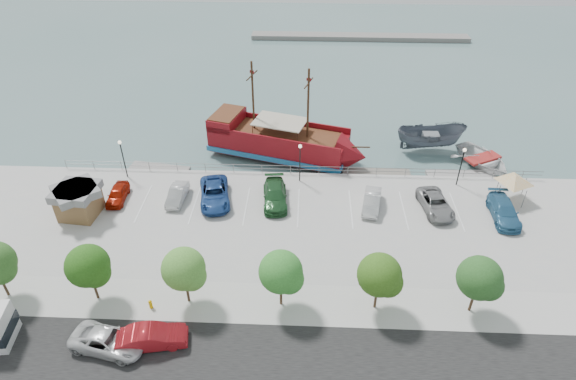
{
  "coord_description": "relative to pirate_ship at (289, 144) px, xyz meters",
  "views": [
    {
      "loc": [
        0.58,
        -34.43,
        28.06
      ],
      "look_at": [
        -1.0,
        2.0,
        2.0
      ],
      "focal_mm": 30.0,
      "sensor_mm": 36.0,
      "label": 1
    }
  ],
  "objects": [
    {
      "name": "far_shore",
      "position": [
        11.29,
        42.55,
        -1.52
      ],
      "size": [
        40.0,
        3.0,
        0.8
      ],
      "primitive_type": "cube",
      "color": "gray",
      "rests_on": "ground"
    },
    {
      "name": "parked_car_d",
      "position": [
        -1.0,
        -9.68,
        -0.12
      ],
      "size": [
        2.74,
        5.69,
        1.6
      ],
      "primitive_type": "imported",
      "rotation": [
        0.0,
        0.0,
        0.09
      ],
      "color": "#22542A",
      "rests_on": "land_slab"
    },
    {
      "name": "patrol_boat",
      "position": [
        16.22,
        2.41,
        -0.39
      ],
      "size": [
        8.1,
        3.54,
        3.06
      ],
      "primitive_type": "imported",
      "rotation": [
        0.0,
        0.0,
        1.64
      ],
      "color": "#4E5460",
      "rests_on": "ground"
    },
    {
      "name": "pirate_ship",
      "position": [
        0.0,
        0.0,
        0.0
      ],
      "size": [
        18.51,
        9.75,
        11.46
      ],
      "rotation": [
        0.0,
        0.0,
        -0.29
      ],
      "color": "maroon",
      "rests_on": "ground"
    },
    {
      "name": "parked_car_a",
      "position": [
        -16.28,
        -9.98,
        -0.24
      ],
      "size": [
        1.77,
        4.03,
        1.35
      ],
      "primitive_type": "imported",
      "rotation": [
        0.0,
        0.0,
        0.04
      ],
      "color": "#9D1705",
      "rests_on": "land_slab"
    },
    {
      "name": "tree_b",
      "position": [
        -13.56,
        -22.52,
        2.38
      ],
      "size": [
        3.3,
        3.2,
        5.0
      ],
      "color": "#473321",
      "rests_on": "sidewalk"
    },
    {
      "name": "tree_e",
      "position": [
        7.44,
        -22.52,
        2.38
      ],
      "size": [
        3.3,
        3.2,
        5.0
      ],
      "color": "#473321",
      "rests_on": "sidewalk"
    },
    {
      "name": "tree_c",
      "position": [
        -6.56,
        -22.52,
        2.38
      ],
      "size": [
        3.3,
        3.2,
        5.0
      ],
      "color": "#473321",
      "rests_on": "sidewalk"
    },
    {
      "name": "speedboat",
      "position": [
        21.42,
        -0.78,
        -1.2
      ],
      "size": [
        7.61,
        8.48,
        1.44
      ],
      "primitive_type": "imported",
      "rotation": [
        0.0,
        0.0,
        0.47
      ],
      "color": "silver",
      "rests_on": "ground"
    },
    {
      "name": "street_sedan",
      "position": [
        -8.32,
        -26.44,
        -0.13
      ],
      "size": [
        5.0,
        2.53,
        1.57
      ],
      "primitive_type": "imported",
      "rotation": [
        0.0,
        0.0,
        1.76
      ],
      "color": "#A7181F",
      "rests_on": "street"
    },
    {
      "name": "ground",
      "position": [
        1.29,
        -12.45,
        -1.92
      ],
      "size": [
        160.0,
        160.0,
        0.0
      ],
      "primitive_type": "plane",
      "color": "slate"
    },
    {
      "name": "dock_east",
      "position": [
        18.61,
        -3.25,
        -1.71
      ],
      "size": [
        7.36,
        2.43,
        0.42
      ],
      "primitive_type": "cube",
      "rotation": [
        0.0,
        0.0,
        0.05
      ],
      "color": "gray",
      "rests_on": "ground"
    },
    {
      "name": "lamp_post_mid",
      "position": [
        1.29,
        -5.95,
        2.02
      ],
      "size": [
        0.36,
        0.36,
        4.28
      ],
      "color": "black",
      "rests_on": "land_slab"
    },
    {
      "name": "canopy_tent",
      "position": [
        21.87,
        -8.08,
        1.8
      ],
      "size": [
        4.79,
        4.79,
        3.13
      ],
      "rotation": [
        0.0,
        0.0,
        -0.34
      ],
      "color": "slate",
      "rests_on": "land_slab"
    },
    {
      "name": "street",
      "position": [
        1.29,
        -28.45,
        -0.91
      ],
      "size": [
        100.0,
        8.0,
        0.04
      ],
      "primitive_type": "cube",
      "color": "black",
      "rests_on": "land_slab"
    },
    {
      "name": "sidewalk",
      "position": [
        1.29,
        -22.45,
        -0.9
      ],
      "size": [
        100.0,
        4.0,
        0.05
      ],
      "primitive_type": "cube",
      "color": "#B1B0AD",
      "rests_on": "land_slab"
    },
    {
      "name": "parked_car_h",
      "position": [
        20.23,
        -11.2,
        -0.14
      ],
      "size": [
        2.35,
        5.43,
        1.56
      ],
      "primitive_type": "imported",
      "rotation": [
        0.0,
        0.0,
        -0.03
      ],
      "color": "teal",
      "rests_on": "land_slab"
    },
    {
      "name": "tree_f",
      "position": [
        14.44,
        -22.52,
        2.38
      ],
      "size": [
        3.3,
        3.2,
        5.0
      ],
      "color": "#473321",
      "rests_on": "sidewalk"
    },
    {
      "name": "tree_d",
      "position": [
        0.44,
        -22.52,
        2.38
      ],
      "size": [
        3.3,
        3.2,
        5.0
      ],
      "color": "#473321",
      "rests_on": "sidewalk"
    },
    {
      "name": "parked_car_g",
      "position": [
        14.19,
        -10.3,
        -0.19
      ],
      "size": [
        3.17,
        5.52,
        1.45
      ],
      "primitive_type": "imported",
      "rotation": [
        0.0,
        0.0,
        0.15
      ],
      "color": "gray",
      "rests_on": "land_slab"
    },
    {
      "name": "lamp_post_left",
      "position": [
        -16.71,
        -5.95,
        2.02
      ],
      "size": [
        0.36,
        0.36,
        4.28
      ],
      "color": "black",
      "rests_on": "land_slab"
    },
    {
      "name": "parked_car_c",
      "position": [
        -6.83,
        -9.74,
        -0.09
      ],
      "size": [
        3.86,
        6.36,
        1.65
      ],
      "primitive_type": "imported",
      "rotation": [
        0.0,
        0.0,
        0.2
      ],
      "color": "navy",
      "rests_on": "land_slab"
    },
    {
      "name": "street_van",
      "position": [
        -11.25,
        -26.83,
        -0.2
      ],
      "size": [
        5.56,
        3.36,
        1.44
      ],
      "primitive_type": "imported",
      "rotation": [
        0.0,
        0.0,
        1.37
      ],
      "color": "silver",
      "rests_on": "street"
    },
    {
      "name": "dock_mid",
      "position": [
        9.53,
        -3.25,
        -1.71
      ],
      "size": [
        7.33,
        2.13,
        0.42
      ],
      "primitive_type": "cube",
      "rotation": [
        0.0,
        0.0,
        -0.0
      ],
      "color": "slate",
      "rests_on": "ground"
    },
    {
      "name": "parked_car_b",
      "position": [
        -10.48,
        -9.79,
        -0.25
      ],
      "size": [
        1.61,
        4.14,
        1.34
      ],
      "primitive_type": "imported",
      "rotation": [
        0.0,
        0.0,
        -0.05
      ],
      "color": "#B6B6B6",
      "rests_on": "land_slab"
    },
    {
      "name": "dock_west",
      "position": [
        -14.2,
        -3.25,
        -1.73
      ],
      "size": [
        6.81,
        2.86,
        0.38
      ],
      "primitive_type": "cube",
      "rotation": [
        0.0,
        0.0,
        -0.15
      ],
      "color": "gray",
      "rests_on": "ground"
    },
    {
      "name": "seawall_railing",
      "position": [
        1.29,
        -4.65,
        -0.39
      ],
      "size": [
        50.0,
        0.06,
        1.0
      ],
      "color": "slate",
      "rests_on": "land_slab"
    },
    {
      "name": "parked_car_f",
      "position": [
        8.23,
        -10.17,
        -0.2
      ],
      "size": [
        2.3,
        4.57,
        1.44
      ],
      "primitive_type": "imported",
      "rotation": [
        0.0,
        0.0,
        -0.19
      ],
      "color": "silver",
      "rests_on": "land_slab"
    },
    {
      "name": "shed",
      "position": [
        -18.95,
        -12.35,
        0.67
      ],
      "size": [
        3.96,
        3.96,
        2.97
      ],
      "rotation": [
        0.0,
        0.0,
        -0.1
      ],
      "color": "brown",
      "rests_on": "land_slab"
    },
    {
      "name": "fire_hydrant",
      "position": [
        -9.38,
        -23.25,
        -0.49
      ],
      "size": [
        0.28,
        0.28,
        0.8
      ],
      "rotation": [
        0.0,
        0.0,
        0.43
      ],
      "color": "#E0A900",
      "rests_on": "sidewalk"
    },
    {
      "name": "lamp_post_right",
      "position": [
        17.29,
        -5.95,
        2.02
      ],
      "size": [
        0.36,
        0.36,
        4.28
      ],
      "color": "black",
      "rests_on": "land_slab"
    }
  ]
}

